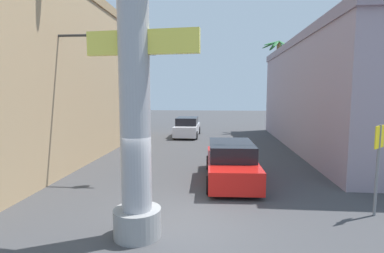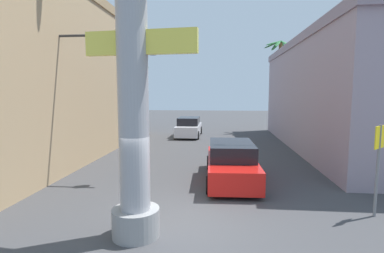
% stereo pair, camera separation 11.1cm
% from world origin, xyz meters
% --- Properties ---
extents(ground_plane, '(86.17, 86.17, 0.00)m').
position_xyz_m(ground_plane, '(0.00, 10.00, 0.00)').
color(ground_plane, '#424244').
extents(building_left, '(8.30, 21.34, 8.71)m').
position_xyz_m(building_left, '(-9.54, 8.53, 4.37)').
color(building_left, tan).
rests_on(building_left, ground).
extents(building_right, '(8.14, 18.53, 6.91)m').
position_xyz_m(building_right, '(9.54, 12.22, 3.46)').
color(building_right, '#9E8C99').
rests_on(building_right, ground).
extents(neon_sign_pole, '(3.05, 1.17, 9.38)m').
position_xyz_m(neon_sign_pole, '(-0.99, -0.74, 4.30)').
color(neon_sign_pole, '#9E9EA3').
rests_on(neon_sign_pole, ground).
extents(street_lamp, '(2.41, 0.28, 7.80)m').
position_xyz_m(street_lamp, '(5.57, 5.07, 4.66)').
color(street_lamp, '#59595E').
rests_on(street_lamp, ground).
extents(crossing_sign, '(0.47, 0.47, 2.66)m').
position_xyz_m(crossing_sign, '(5.51, 1.09, 1.74)').
color(crossing_sign, slate).
rests_on(crossing_sign, ground).
extents(traffic_light_mast, '(5.10, 0.32, 5.93)m').
position_xyz_m(traffic_light_mast, '(-4.36, 4.19, 4.18)').
color(traffic_light_mast, '#333333').
rests_on(traffic_light_mast, ground).
extents(car_lead, '(2.14, 4.96, 1.56)m').
position_xyz_m(car_lead, '(1.51, 4.27, 0.74)').
color(car_lead, black).
rests_on(car_lead, ground).
extents(car_far, '(1.92, 4.51, 1.56)m').
position_xyz_m(car_far, '(-1.53, 16.50, 0.74)').
color(car_far, black).
rests_on(car_far, ground).
extents(palm_tree_near_left, '(2.85, 2.79, 8.78)m').
position_xyz_m(palm_tree_near_left, '(-5.73, 3.16, 5.51)').
color(palm_tree_near_left, brown).
rests_on(palm_tree_near_left, ground).
extents(palm_tree_far_left, '(2.73, 2.71, 6.34)m').
position_xyz_m(palm_tree_far_left, '(-6.28, 17.11, 4.01)').
color(palm_tree_far_left, brown).
rests_on(palm_tree_far_left, ground).
extents(palm_tree_far_right, '(2.92, 2.88, 8.23)m').
position_xyz_m(palm_tree_far_right, '(6.35, 20.35, 5.42)').
color(palm_tree_far_right, brown).
rests_on(palm_tree_far_right, ground).
extents(pedestrian_far_left, '(0.40, 0.40, 1.60)m').
position_xyz_m(pedestrian_far_left, '(-4.99, 13.54, 0.93)').
color(pedestrian_far_left, black).
rests_on(pedestrian_far_left, ground).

